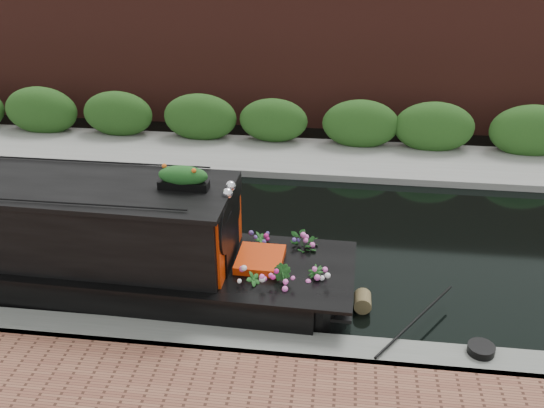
# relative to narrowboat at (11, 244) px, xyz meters

# --- Properties ---
(ground) EXTENTS (80.00, 80.00, 0.00)m
(ground) POSITION_rel_narrowboat_xyz_m (3.74, 1.97, -0.79)
(ground) COLOR black
(ground) RESTS_ON ground
(near_bank_coping) EXTENTS (40.00, 0.60, 0.50)m
(near_bank_coping) POSITION_rel_narrowboat_xyz_m (3.74, -1.33, -0.79)
(near_bank_coping) COLOR slate
(near_bank_coping) RESTS_ON ground
(far_bank_path) EXTENTS (40.00, 2.40, 0.34)m
(far_bank_path) POSITION_rel_narrowboat_xyz_m (3.74, 6.17, -0.79)
(far_bank_path) COLOR gray
(far_bank_path) RESTS_ON ground
(far_hedge) EXTENTS (40.00, 1.10, 2.80)m
(far_hedge) POSITION_rel_narrowboat_xyz_m (3.74, 7.07, -0.79)
(far_hedge) COLOR #26531B
(far_hedge) RESTS_ON ground
(far_brick_wall) EXTENTS (40.00, 1.00, 8.00)m
(far_brick_wall) POSITION_rel_narrowboat_xyz_m (3.74, 9.17, -0.79)
(far_brick_wall) COLOR #51231B
(far_brick_wall) RESTS_ON ground
(narrowboat) EXTENTS (11.33, 2.26, 2.64)m
(narrowboat) POSITION_rel_narrowboat_xyz_m (0.00, 0.00, 0.00)
(narrowboat) COLOR black
(narrowboat) RESTS_ON ground
(rope_fender) EXTENTS (0.29, 0.36, 0.29)m
(rope_fender) POSITION_rel_narrowboat_xyz_m (6.08, -0.00, -0.64)
(rope_fender) COLOR brown
(rope_fender) RESTS_ON ground
(coiled_mooring_rope) EXTENTS (0.40, 0.40, 0.12)m
(coiled_mooring_rope) POSITION_rel_narrowboat_xyz_m (7.76, -1.19, -0.48)
(coiled_mooring_rope) COLOR black
(coiled_mooring_rope) RESTS_ON near_bank_coping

